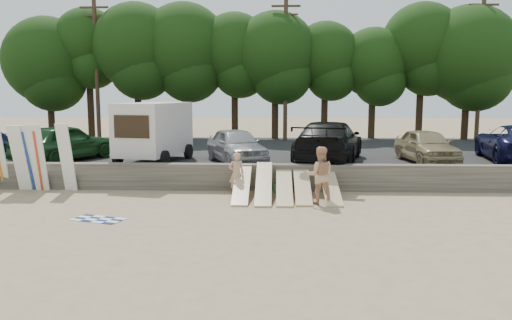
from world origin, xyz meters
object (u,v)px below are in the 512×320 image
object	(u,v)px
car_1	(64,142)
beachgoer_a	(236,174)
box_trailer	(154,129)
car_4	(426,146)
cooler	(280,189)
car_3	(329,142)
beachgoer_b	(320,175)
car_2	(236,145)

from	to	relation	value
car_1	beachgoer_a	xyz separation A→B (m)	(7.92, -3.82, -0.74)
box_trailer	beachgoer_a	xyz separation A→B (m)	(3.87, -3.73, -1.35)
car_1	box_trailer	bearing A→B (deg)	-157.59
box_trailer	car_4	bearing A→B (deg)	12.58
cooler	car_3	bearing A→B (deg)	66.81
beachgoer_b	cooler	distance (m)	2.31
beachgoer_a	cooler	distance (m)	1.74
box_trailer	beachgoer_a	distance (m)	5.55
cooler	car_4	bearing A→B (deg)	37.18
car_1	cooler	bearing A→B (deg)	-176.01
car_2	car_3	xyz separation A→B (m)	(3.99, 0.46, 0.14)
car_3	cooler	world-z (taller)	car_3
car_1	car_4	size ratio (longest dim) A/B	1.13
box_trailer	beachgoer_a	size ratio (longest dim) A/B	2.77
car_1	car_4	xyz separation A→B (m)	(15.81, 0.09, -0.10)
box_trailer	car_3	distance (m)	7.61
car_2	beachgoer_a	bearing A→B (deg)	-107.14
box_trailer	car_2	bearing A→B (deg)	7.66
beachgoer_b	cooler	world-z (taller)	beachgoer_b
box_trailer	beachgoer_a	world-z (taller)	box_trailer
car_2	box_trailer	bearing A→B (deg)	154.30
car_4	beachgoer_b	size ratio (longest dim) A/B	2.21
beachgoer_a	car_1	bearing A→B (deg)	-40.99
car_3	beachgoer_a	size ratio (longest dim) A/B	3.90
car_3	cooler	distance (m)	4.35
box_trailer	car_3	bearing A→B (deg)	13.26
box_trailer	cooler	xyz separation A→B (m)	(5.44, -3.30, -1.98)
car_1	cooler	world-z (taller)	car_1
beachgoer_a	beachgoer_b	size ratio (longest dim) A/B	0.81
car_3	car_1	bearing A→B (deg)	14.46
car_3	car_4	distance (m)	4.18
car_1	car_4	world-z (taller)	car_1
car_2	cooler	world-z (taller)	car_2
beachgoer_b	cooler	xyz separation A→B (m)	(-1.32, 1.72, -0.80)
car_3	beachgoer_a	xyz separation A→B (m)	(-3.72, -3.94, -0.80)
box_trailer	car_4	world-z (taller)	box_trailer
car_2	car_3	bearing A→B (deg)	-15.06
car_4	beachgoer_b	bearing A→B (deg)	-139.04
car_2	car_3	world-z (taller)	car_3
car_4	beachgoer_b	xyz separation A→B (m)	(-5.01, -5.20, -0.46)
car_2	car_4	xyz separation A→B (m)	(8.16, 0.43, -0.03)
car_1	beachgoer_b	size ratio (longest dim) A/B	2.50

